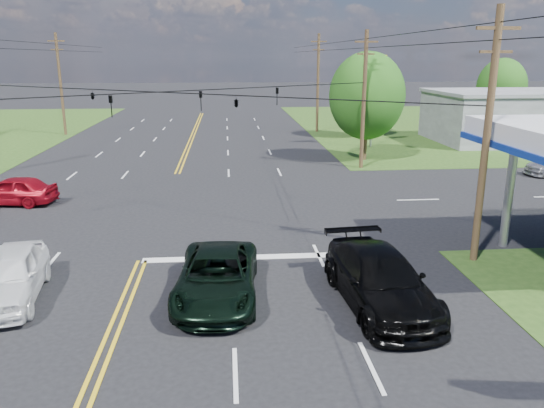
{
  "coord_description": "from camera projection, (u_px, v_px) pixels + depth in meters",
  "views": [
    {
      "loc": [
        3.42,
        -15.76,
        7.74
      ],
      "look_at": [
        5.29,
        6.0,
        1.65
      ],
      "focal_mm": 35.0,
      "sensor_mm": 36.0,
      "label": 1
    }
  ],
  "objects": [
    {
      "name": "ground",
      "position": [
        164.0,
        206.0,
        28.44
      ],
      "size": [
        280.0,
        280.0,
        0.0
      ],
      "primitive_type": "plane",
      "color": "black",
      "rests_on": "ground"
    },
    {
      "name": "grass_ne",
      "position": [
        497.0,
        125.0,
        62.03
      ],
      "size": [
        46.0,
        48.0,
        0.03
      ],
      "primitive_type": "cube",
      "color": "#254516",
      "rests_on": "ground"
    },
    {
      "name": "stop_bar",
      "position": [
        269.0,
        257.0,
        21.17
      ],
      "size": [
        10.0,
        0.5,
        0.02
      ],
      "primitive_type": "cube",
      "color": "silver",
      "rests_on": "ground"
    },
    {
      "name": "retail_ne",
      "position": [
        511.0,
        118.0,
        49.51
      ],
      "size": [
        14.0,
        10.0,
        4.4
      ],
      "primitive_type": "cube",
      "color": "slate",
      "rests_on": "ground"
    },
    {
      "name": "pole_se",
      "position": [
        487.0,
        136.0,
        19.55
      ],
      "size": [
        1.6,
        0.28,
        9.5
      ],
      "color": "#44321D",
      "rests_on": "ground"
    },
    {
      "name": "pole_ne",
      "position": [
        364.0,
        99.0,
        36.82
      ],
      "size": [
        1.6,
        0.28,
        9.5
      ],
      "color": "#44321D",
      "rests_on": "ground"
    },
    {
      "name": "pole_left_far",
      "position": [
        60.0,
        83.0,
        52.85
      ],
      "size": [
        1.6,
        0.28,
        10.0
      ],
      "color": "#44321D",
      "rests_on": "ground"
    },
    {
      "name": "pole_right_far",
      "position": [
        318.0,
        82.0,
        54.99
      ],
      "size": [
        1.6,
        0.28,
        10.0
      ],
      "color": "#44321D",
      "rests_on": "ground"
    },
    {
      "name": "span_wire_signals",
      "position": [
        158.0,
        92.0,
        26.83
      ],
      "size": [
        26.0,
        18.0,
        1.13
      ],
      "color": "black",
      "rests_on": "ground"
    },
    {
      "name": "power_lines",
      "position": [
        149.0,
        37.0,
        24.21
      ],
      "size": [
        26.04,
        100.0,
        0.64
      ],
      "color": "black",
      "rests_on": "ground"
    },
    {
      "name": "tree_right_a",
      "position": [
        367.0,
        96.0,
        39.8
      ],
      "size": [
        5.7,
        5.7,
        8.18
      ],
      "color": "#44321D",
      "rests_on": "ground"
    },
    {
      "name": "tree_right_b",
      "position": [
        360.0,
        94.0,
        51.7
      ],
      "size": [
        4.94,
        4.94,
        7.09
      ],
      "color": "#44321D",
      "rests_on": "ground"
    },
    {
      "name": "tree_far_r",
      "position": [
        502.0,
        86.0,
        58.81
      ],
      "size": [
        5.32,
        5.32,
        7.63
      ],
      "color": "#44321D",
      "rests_on": "ground"
    },
    {
      "name": "pickup_dkgreen",
      "position": [
        217.0,
        276.0,
        17.38
      ],
      "size": [
        2.94,
        5.75,
        1.55
      ],
      "primitive_type": "imported",
      "rotation": [
        0.0,
        0.0,
        -0.07
      ],
      "color": "black",
      "rests_on": "ground"
    },
    {
      "name": "suv_black",
      "position": [
        380.0,
        280.0,
        16.89
      ],
      "size": [
        2.99,
        6.25,
        1.76
      ],
      "primitive_type": "imported",
      "rotation": [
        0.0,
        0.0,
        0.09
      ],
      "color": "black",
      "rests_on": "ground"
    },
    {
      "name": "pickup_white",
      "position": [
        8.0,
        276.0,
        17.25
      ],
      "size": [
        2.67,
        5.22,
        1.7
      ],
      "primitive_type": "imported",
      "rotation": [
        0.0,
        0.0,
        0.14
      ],
      "color": "white",
      "rests_on": "ground"
    },
    {
      "name": "sedan_red",
      "position": [
        13.0,
        191.0,
        28.52
      ],
      "size": [
        4.75,
        2.42,
        1.55
      ],
      "primitive_type": "imported",
      "rotation": [
        0.0,
        0.0,
        -1.7
      ],
      "color": "maroon",
      "rests_on": "ground"
    },
    {
      "name": "polesign_ne",
      "position": [
        374.0,
        76.0,
        45.31
      ],
      "size": [
        2.19,
        0.61,
        7.91
      ],
      "color": "#A5A5AA",
      "rests_on": "ground"
    }
  ]
}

